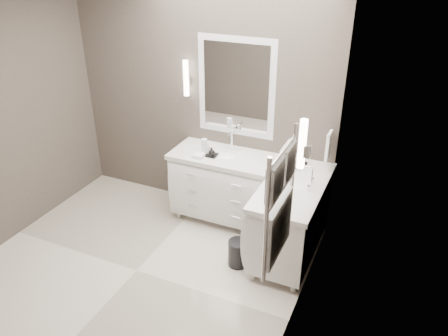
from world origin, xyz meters
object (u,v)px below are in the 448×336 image
at_px(vanity_right, 291,215).
at_px(towel_ladder, 279,209).
at_px(waste_bin, 238,253).
at_px(vanity_back, 226,183).

distance_m(vanity_right, towel_ladder, 1.60).
bearing_deg(vanity_right, waste_bin, -137.65).
distance_m(towel_ladder, waste_bin, 1.68).
height_order(vanity_back, towel_ladder, towel_ladder).
xyz_separation_m(vanity_back, vanity_right, (0.88, -0.33, 0.00)).
height_order(vanity_right, towel_ladder, towel_ladder).
distance_m(vanity_right, waste_bin, 0.67).
bearing_deg(vanity_back, towel_ladder, -55.90).
bearing_deg(waste_bin, vanity_back, 122.28).
bearing_deg(towel_ladder, waste_bin, 125.48).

